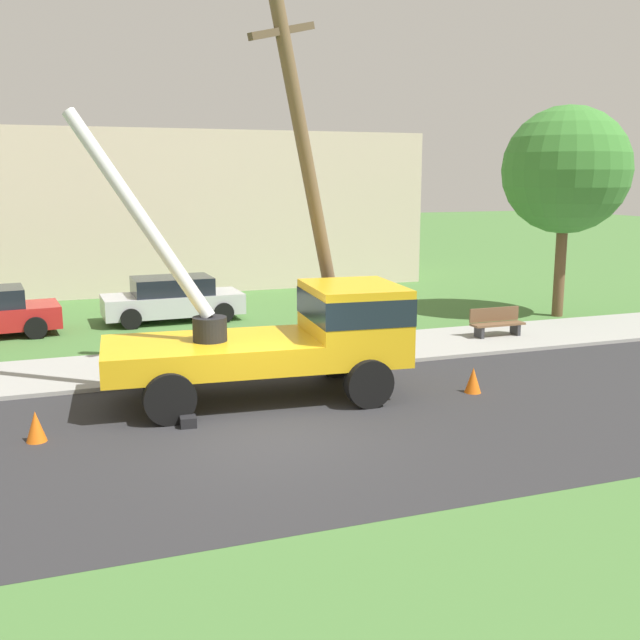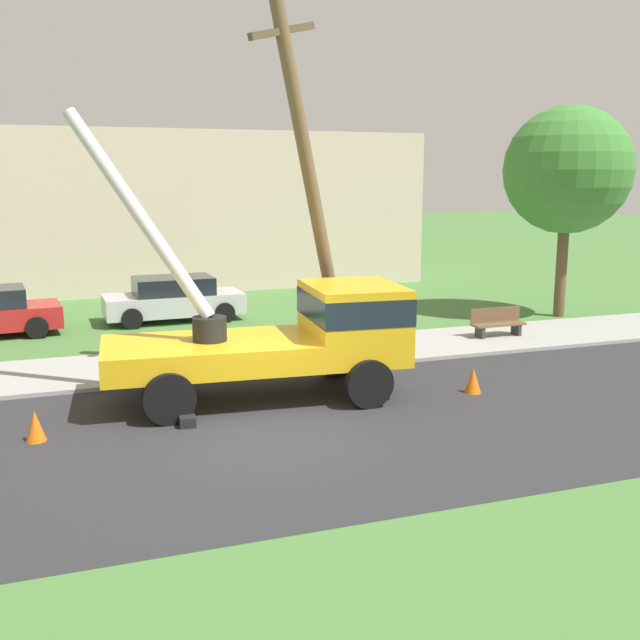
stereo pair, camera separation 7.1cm
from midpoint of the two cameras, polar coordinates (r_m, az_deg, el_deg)
ground_plane at (r=25.04m, az=-11.21°, el=0.22°), size 120.00×120.00×0.00m
road_asphalt at (r=13.65m, az=-3.66°, el=-8.75°), size 80.00×7.66×0.01m
sidewalk_strip at (r=18.69m, az=-8.22°, el=-3.22°), size 80.00×3.16×0.10m
utility_truck at (r=15.60m, az=-1.86°, el=-0.85°), size 6.74×3.27×5.98m
leaning_utility_pole at (r=17.27m, az=-0.64°, el=10.71°), size 2.85×1.42×8.80m
traffic_cone_ahead at (r=16.36m, az=11.85°, el=-4.58°), size 0.36×0.36×0.56m
traffic_cone_behind at (r=14.10m, az=-20.97°, el=-7.65°), size 0.36×0.36×0.56m
traffic_cone_curbside at (r=17.36m, az=1.34°, el=-3.43°), size 0.36×0.36×0.56m
parked_sedan_silver at (r=24.34m, az=-11.13°, el=1.62°), size 4.45×2.10×1.42m
park_bench at (r=21.78m, az=13.61°, el=-0.26°), size 1.60×0.45×0.90m
roadside_tree_near at (r=25.60m, az=18.63°, el=10.87°), size 4.10×4.10×6.85m
lowrise_building_backdrop at (r=32.71m, az=-8.87°, el=8.46°), size 18.00×6.00×6.40m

